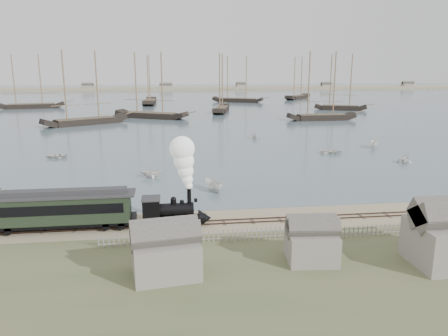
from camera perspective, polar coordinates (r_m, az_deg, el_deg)
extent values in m
plane|color=tan|center=(48.28, 4.47, -6.08)|extent=(600.00, 600.00, 0.00)
cube|color=#4A5E69|center=(215.35, -4.90, 8.99)|extent=(600.00, 336.00, 0.06)
cube|color=#3C2A21|center=(45.95, 5.11, -6.98)|extent=(120.00, 0.08, 0.12)
cube|color=#3C2A21|center=(46.86, 4.85, -6.56)|extent=(120.00, 0.08, 0.12)
cube|color=#42372A|center=(46.43, 4.98, -6.85)|extent=(120.00, 1.80, 0.06)
cube|color=tan|center=(295.13, -5.62, 10.12)|extent=(500.00, 20.00, 1.80)
cube|color=black|center=(45.21, -6.31, -6.57)|extent=(6.38, 1.88, 0.23)
cylinder|color=black|center=(44.90, -6.82, -5.46)|extent=(3.94, 1.41, 1.41)
cube|color=black|center=(44.88, -9.48, -5.31)|extent=(1.69, 2.06, 2.16)
cube|color=#2F2F32|center=(44.54, -9.53, -3.93)|extent=(1.88, 2.25, 0.11)
cylinder|color=black|center=(44.56, -4.57, -3.85)|extent=(0.41, 0.41, 1.50)
sphere|color=black|center=(44.56, -6.62, -4.12)|extent=(0.60, 0.60, 0.60)
cone|color=black|center=(45.38, -2.49, -6.55)|extent=(1.31, 1.88, 1.88)
cube|color=black|center=(44.69, -3.72, -4.22)|extent=(0.33, 0.33, 0.33)
cube|color=black|center=(46.47, -20.61, -6.73)|extent=(14.82, 2.44, 0.37)
cube|color=black|center=(46.01, -20.76, -5.00)|extent=(13.76, 2.65, 2.65)
cube|color=black|center=(44.69, -21.17, -5.21)|extent=(12.71, 0.06, 0.95)
cube|color=black|center=(47.18, -20.42, -4.18)|extent=(12.71, 0.06, 0.95)
cube|color=#2F2F32|center=(45.62, -20.90, -3.35)|extent=(14.82, 2.86, 0.19)
cube|color=#2F2F32|center=(45.53, -20.93, -2.97)|extent=(13.23, 1.27, 0.48)
imported|color=silver|center=(47.69, -15.63, -6.28)|extent=(4.38, 4.80, 0.81)
imported|color=silver|center=(64.38, -9.49, -0.46)|extent=(2.97, 3.35, 1.64)
imported|color=silver|center=(56.61, -1.40, -2.31)|extent=(3.86, 2.61, 1.40)
imported|color=silver|center=(82.88, 13.86, 2.12)|extent=(3.89, 4.64, 0.82)
imported|color=silver|center=(78.94, 22.58, 1.19)|extent=(3.75, 3.82, 1.52)
imported|color=silver|center=(91.19, 18.99, 2.97)|extent=(4.02, 2.89, 1.46)
imported|color=silver|center=(82.30, -21.10, 1.51)|extent=(3.15, 4.07, 0.78)
imported|color=silver|center=(97.22, 4.04, 4.27)|extent=(3.12, 2.80, 1.48)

